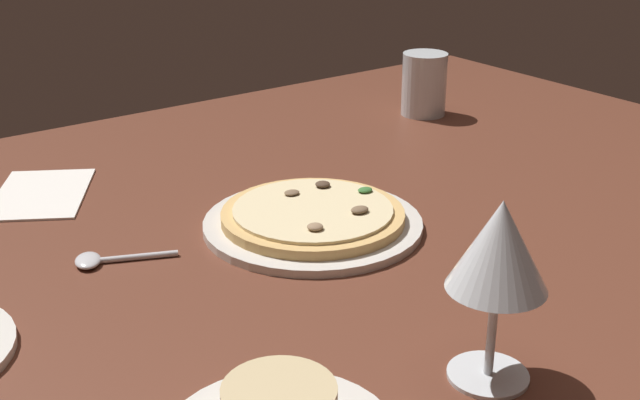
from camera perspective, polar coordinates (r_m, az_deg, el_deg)
The scene contains 6 objects.
dining_table at distance 103.95cm, azimuth 0.47°, elevation -2.23°, with size 150.00×110.00×4.00cm, color brown.
pizza_main at distance 99.97cm, azimuth -0.48°, elevation -1.30°, with size 26.18×26.18×3.30cm.
wine_glass_far at distance 68.98cm, azimuth 12.06°, elevation -3.43°, with size 8.40×8.40×16.42cm.
water_glass at distance 144.32cm, azimuth 7.07°, elevation 7.64°, with size 7.54×7.54×10.52cm.
paper_menu at distance 115.83cm, azimuth -18.40°, elevation 0.39°, with size 11.42×17.08×0.30cm, color white.
spoon at distance 94.86cm, azimuth -14.60°, elevation -3.93°, with size 11.11×6.56×1.00cm.
Camera 1 is at (56.44, 75.58, 45.67)cm, focal length 47.15 mm.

